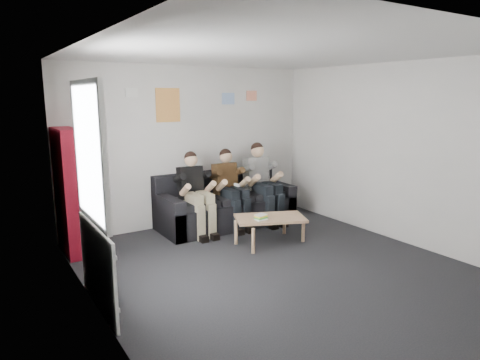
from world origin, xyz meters
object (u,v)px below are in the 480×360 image
at_px(sofa, 225,206).
at_px(person_left, 196,193).
at_px(coffee_table, 270,220).
at_px(bookshelf, 70,192).
at_px(person_right, 263,183).
at_px(person_middle, 231,189).

xyz_separation_m(sofa, person_left, (-0.65, -0.21, 0.35)).
bearing_deg(coffee_table, bookshelf, 155.28).
bearing_deg(coffee_table, person_right, 59.95).
bearing_deg(coffee_table, sofa, 93.81).
height_order(coffee_table, person_right, person_right).
bearing_deg(bookshelf, person_middle, -6.00).
xyz_separation_m(bookshelf, person_left, (1.86, -0.20, -0.21)).
bearing_deg(person_middle, coffee_table, -83.22).
height_order(sofa, coffee_table, sofa).
bearing_deg(person_left, person_right, 4.33).
xyz_separation_m(person_left, person_middle, (0.65, -0.00, 0.00)).
bearing_deg(bookshelf, sofa, -1.31).
xyz_separation_m(sofa, person_middle, (0.00, -0.21, 0.35)).
distance_m(coffee_table, person_middle, 1.04).
distance_m(person_left, person_middle, 0.65).
height_order(sofa, bookshelf, bookshelf).
xyz_separation_m(bookshelf, person_middle, (2.51, -0.20, -0.21)).
xyz_separation_m(person_middle, person_right, (0.65, -0.00, 0.03)).
bearing_deg(sofa, bookshelf, -179.86).
bearing_deg(person_right, coffee_table, -117.11).
bearing_deg(sofa, person_middle, -90.00).
height_order(sofa, person_middle, person_middle).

